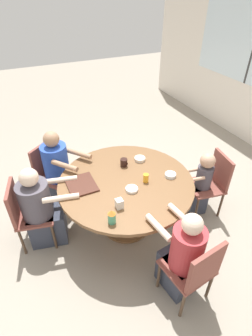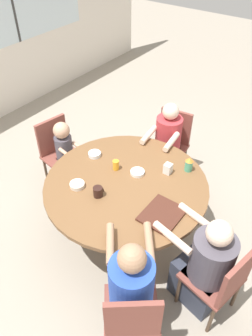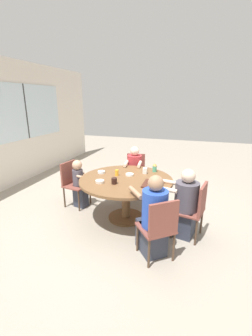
% 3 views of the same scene
% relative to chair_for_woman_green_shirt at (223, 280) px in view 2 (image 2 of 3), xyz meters
% --- Properties ---
extents(ground_plane, '(16.00, 16.00, 0.00)m').
position_rel_chair_for_woman_green_shirt_xyz_m(ground_plane, '(0.24, 1.10, -0.50)').
color(ground_plane, gray).
extents(dining_table, '(1.51, 1.51, 0.71)m').
position_rel_chair_for_woman_green_shirt_xyz_m(dining_table, '(0.24, 1.10, 0.09)').
color(dining_table, brown).
rests_on(dining_table, ground_plane).
extents(chair_for_woman_green_shirt, '(0.48, 0.48, 0.84)m').
position_rel_chair_for_woman_green_shirt_xyz_m(chair_for_woman_green_shirt, '(0.00, 0.00, 0.00)').
color(chair_for_woman_green_shirt, brown).
rests_on(chair_for_woman_green_shirt, ground_plane).
extents(chair_for_man_blue_shirt, '(0.56, 0.56, 0.84)m').
position_rel_chair_for_woman_green_shirt_xyz_m(chair_for_man_blue_shirt, '(-0.64, 0.40, 0.00)').
color(chair_for_man_blue_shirt, brown).
rests_on(chair_for_man_blue_shirt, ground_plane).
extents(chair_for_man_teal_shirt, '(0.45, 0.45, 0.84)m').
position_rel_chair_for_woman_green_shirt_xyz_m(chair_for_man_teal_shirt, '(1.36, 1.25, 0.00)').
color(chair_for_man_teal_shirt, brown).
rests_on(chair_for_man_teal_shirt, ground_plane).
extents(chair_for_toddler, '(0.46, 0.46, 0.84)m').
position_rel_chair_for_woman_green_shirt_xyz_m(chair_for_toddler, '(0.43, 2.22, 0.00)').
color(chair_for_toddler, brown).
rests_on(chair_for_toddler, ground_plane).
extents(person_woman_green_shirt, '(0.45, 0.66, 1.03)m').
position_rel_chair_for_woman_green_shirt_xyz_m(person_woman_green_shirt, '(0.04, 0.17, -0.04)').
color(person_woman_green_shirt, '#333847').
rests_on(person_woman_green_shirt, ground_plane).
extents(person_man_blue_shirt, '(0.65, 0.61, 1.09)m').
position_rel_chair_for_woman_green_shirt_xyz_m(person_man_blue_shirt, '(-0.51, 0.50, -0.01)').
color(person_man_blue_shirt, '#333847').
rests_on(person_man_blue_shirt, ground_plane).
extents(person_man_teal_shirt, '(0.58, 0.36, 1.04)m').
position_rel_chair_for_woman_green_shirt_xyz_m(person_man_teal_shirt, '(1.20, 1.23, -0.03)').
color(person_man_teal_shirt, '#333847').
rests_on(person_man_teal_shirt, ground_plane).
extents(person_toddler, '(0.25, 0.38, 0.90)m').
position_rel_chair_for_woman_green_shirt_xyz_m(person_toddler, '(0.41, 2.06, -0.06)').
color(person_toddler, '#333847').
rests_on(person_toddler, ground_plane).
extents(food_tray_dark, '(0.35, 0.30, 0.02)m').
position_rel_chair_for_woman_green_shirt_xyz_m(food_tray_dark, '(0.10, 0.63, 0.23)').
color(food_tray_dark, '#472319').
rests_on(food_tray_dark, dining_table).
extents(coffee_mug, '(0.09, 0.08, 0.10)m').
position_rel_chair_for_woman_green_shirt_xyz_m(coffee_mug, '(-0.03, 1.20, 0.27)').
color(coffee_mug, black).
rests_on(coffee_mug, dining_table).
extents(sippy_cup, '(0.08, 0.08, 0.15)m').
position_rel_chair_for_woman_green_shirt_xyz_m(sippy_cup, '(0.74, 0.73, 0.30)').
color(sippy_cup, '#4CA57F').
rests_on(sippy_cup, dining_table).
extents(juice_glass, '(0.06, 0.06, 0.10)m').
position_rel_chair_for_woman_green_shirt_xyz_m(juice_glass, '(0.34, 1.30, 0.27)').
color(juice_glass, gold).
rests_on(juice_glass, dining_table).
extents(milk_carton_small, '(0.07, 0.07, 0.10)m').
position_rel_chair_for_woman_green_shirt_xyz_m(milk_carton_small, '(0.59, 0.87, 0.27)').
color(milk_carton_small, silver).
rests_on(milk_carton_small, dining_table).
extents(bowl_white_shallow, '(0.13, 0.13, 0.04)m').
position_rel_chair_for_woman_green_shirt_xyz_m(bowl_white_shallow, '(-0.06, 1.43, 0.24)').
color(bowl_white_shallow, silver).
rests_on(bowl_white_shallow, dining_table).
extents(bowl_cereal, '(0.13, 0.13, 0.03)m').
position_rel_chair_for_woman_green_shirt_xyz_m(bowl_cereal, '(0.41, 1.09, 0.23)').
color(bowl_cereal, white).
rests_on(bowl_cereal, dining_table).
extents(bowl_fruit, '(0.13, 0.13, 0.04)m').
position_rel_chair_for_woman_green_shirt_xyz_m(bowl_fruit, '(0.38, 1.60, 0.24)').
color(bowl_fruit, silver).
rests_on(bowl_fruit, dining_table).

